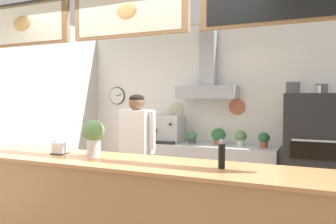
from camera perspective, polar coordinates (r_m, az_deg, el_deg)
The scene contains 13 objects.
back_wall_assembly at distance 5.48m, azimuth 6.25°, elevation 1.40°, with size 4.43×2.68×2.81m.
service_counter at distance 3.22m, azimuth -9.33°, elevation -17.13°, with size 3.84×0.69×1.05m.
back_prep_counter at distance 5.33m, azimuth 7.43°, elevation -10.21°, with size 1.96×0.64×0.88m.
pizza_oven at distance 4.80m, azimuth 23.27°, elevation -7.01°, with size 0.70×0.75×1.76m.
shop_worker at distance 4.39m, azimuth -5.26°, elevation -6.90°, with size 0.57×0.29×1.64m.
espresso_machine at distance 5.47m, azimuth -0.33°, elevation -2.85°, with size 0.53×0.46×0.43m.
potted_oregano at distance 5.23m, azimuth 8.49°, elevation -3.94°, with size 0.22×0.22×0.25m.
potted_rosemary at distance 5.37m, azimuth 4.09°, elevation -4.17°, with size 0.16×0.16×0.19m.
potted_sage at distance 5.13m, azimuth 12.13°, elevation -4.17°, with size 0.18×0.18×0.23m.
potted_thyme at distance 5.07m, azimuth 15.82°, elevation -4.38°, with size 0.17×0.17×0.22m.
pepper_grinder at distance 2.68m, azimuth 9.02°, elevation -6.97°, with size 0.05×0.05×0.23m.
napkin_holder at distance 3.49m, azimuth -17.72°, elevation -5.88°, with size 0.14×0.13×0.13m.
basil_vase at distance 3.27m, azimuth -12.37°, elevation -3.95°, with size 0.21×0.21×0.34m.
Camera 1 is at (1.67, -2.77, 1.61)m, focal length 36.23 mm.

